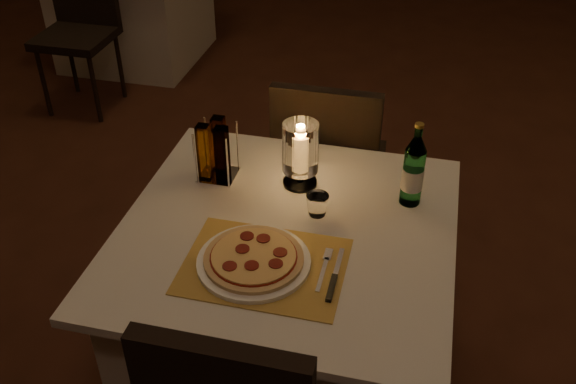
% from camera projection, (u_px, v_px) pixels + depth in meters
% --- Properties ---
extents(floor, '(8.00, 10.00, 0.02)m').
position_uv_depth(floor, '(363.00, 276.00, 2.85)').
color(floor, '#492317').
rests_on(floor, ground).
extents(main_table, '(1.00, 1.00, 0.74)m').
position_uv_depth(main_table, '(287.00, 313.00, 2.14)').
color(main_table, silver).
rests_on(main_table, ground).
extents(chair_far, '(0.42, 0.42, 0.90)m').
position_uv_depth(chair_far, '(328.00, 157.00, 2.60)').
color(chair_far, black).
rests_on(chair_far, ground).
extents(placemat, '(0.45, 0.34, 0.00)m').
position_uv_depth(placemat, '(264.00, 266.00, 1.79)').
color(placemat, gold).
rests_on(placemat, main_table).
extents(plate, '(0.32, 0.32, 0.01)m').
position_uv_depth(plate, '(254.00, 262.00, 1.79)').
color(plate, white).
rests_on(plate, placemat).
extents(pizza, '(0.28, 0.28, 0.02)m').
position_uv_depth(pizza, '(254.00, 257.00, 1.78)').
color(pizza, '#D8B77F').
rests_on(pizza, plate).
extents(fork, '(0.02, 0.18, 0.00)m').
position_uv_depth(fork, '(325.00, 266.00, 1.78)').
color(fork, silver).
rests_on(fork, placemat).
extents(knife, '(0.02, 0.22, 0.01)m').
position_uv_depth(knife, '(333.00, 282.00, 1.73)').
color(knife, black).
rests_on(knife, placemat).
extents(tumbler, '(0.07, 0.07, 0.07)m').
position_uv_depth(tumbler, '(317.00, 205.00, 1.97)').
color(tumbler, white).
rests_on(tumbler, main_table).
extents(water_bottle, '(0.07, 0.07, 0.28)m').
position_uv_depth(water_bottle, '(413.00, 172.00, 1.97)').
color(water_bottle, '#61B576').
rests_on(water_bottle, main_table).
extents(hurricane_candle, '(0.12, 0.12, 0.22)m').
position_uv_depth(hurricane_candle, '(300.00, 150.00, 2.04)').
color(hurricane_candle, white).
rests_on(hurricane_candle, main_table).
extents(cruet_caddy, '(0.12, 0.12, 0.21)m').
position_uv_depth(cruet_caddy, '(216.00, 153.00, 2.09)').
color(cruet_caddy, white).
rests_on(cruet_caddy, main_table).
extents(neighbor_table_left, '(1.00, 1.00, 0.74)m').
position_uv_depth(neighbor_table_left, '(134.00, 7.00, 4.54)').
color(neighbor_table_left, silver).
rests_on(neighbor_table_left, ground).
extents(neighbor_chair_la, '(0.42, 0.42, 0.90)m').
position_uv_depth(neighbor_chair_la, '(80.00, 18.00, 3.88)').
color(neighbor_chair_la, black).
rests_on(neighbor_chair_la, ground).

